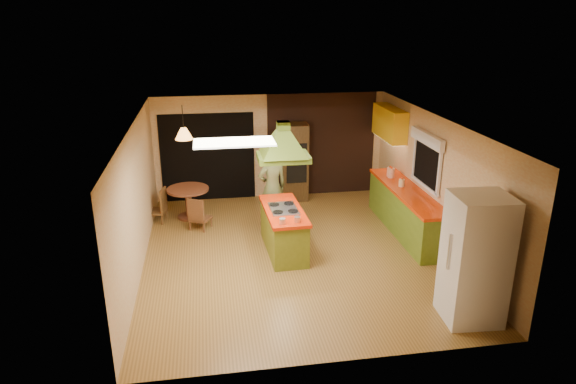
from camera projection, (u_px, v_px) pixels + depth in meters
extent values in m
plane|color=olive|center=(293.00, 253.00, 9.72)|extent=(6.50, 6.50, 0.00)
plane|color=beige|center=(270.00, 146.00, 12.33)|extent=(5.50, 0.00, 5.50)
plane|color=beige|center=(338.00, 277.00, 6.28)|extent=(5.50, 0.00, 5.50)
plane|color=beige|center=(137.00, 199.00, 8.89)|extent=(0.00, 6.50, 6.50)
plane|color=beige|center=(436.00, 183.00, 9.72)|extent=(0.00, 6.50, 6.50)
plane|color=silver|center=(294.00, 123.00, 8.89)|extent=(6.50, 6.50, 0.00)
cube|color=#381E14|center=(321.00, 145.00, 12.50)|extent=(2.64, 0.03, 2.50)
cube|color=black|center=(208.00, 157.00, 12.15)|extent=(2.20, 0.03, 2.10)
cube|color=olive|center=(406.00, 212.00, 10.50)|extent=(0.58, 3.00, 0.86)
cube|color=#E53807|center=(408.00, 191.00, 10.35)|extent=(0.62, 3.05, 0.06)
cube|color=yellow|center=(390.00, 123.00, 11.50)|extent=(0.34, 1.40, 0.70)
cube|color=black|center=(427.00, 162.00, 9.98)|extent=(0.03, 1.16, 0.96)
cube|color=white|center=(427.00, 138.00, 9.82)|extent=(0.10, 1.35, 0.22)
cube|color=white|center=(234.00, 142.00, 7.61)|extent=(1.20, 0.60, 0.03)
cube|color=olive|center=(284.00, 232.00, 9.67)|extent=(0.69, 1.65, 0.80)
cube|color=red|center=(284.00, 210.00, 9.53)|extent=(0.75, 1.73, 0.06)
cube|color=silver|center=(284.00, 209.00, 9.51)|extent=(0.52, 0.73, 0.02)
cube|color=#4D6419|center=(283.00, 157.00, 9.19)|extent=(0.93, 0.67, 0.11)
pyramid|color=#4D6419|center=(283.00, 130.00, 9.02)|extent=(0.93, 0.67, 0.45)
cube|color=#4D6419|center=(283.00, 126.00, 8.99)|extent=(0.22, 0.22, 0.14)
imported|color=brown|center=(272.00, 187.00, 10.62)|extent=(0.74, 0.59, 1.75)
cube|color=white|center=(475.00, 259.00, 7.35)|extent=(0.84, 0.80, 1.93)
cube|color=#4C3418|center=(294.00, 162.00, 12.24)|extent=(0.63, 0.61, 1.85)
cube|color=black|center=(297.00, 153.00, 11.86)|extent=(0.48, 0.04, 0.45)
cube|color=black|center=(297.00, 174.00, 12.03)|extent=(0.48, 0.04, 0.45)
cylinder|color=brown|center=(188.00, 189.00, 11.15)|extent=(0.91, 0.91, 0.05)
cylinder|color=brown|center=(189.00, 203.00, 11.26)|extent=(0.14, 0.14, 0.64)
cylinder|color=brown|center=(190.00, 216.00, 11.37)|extent=(0.51, 0.51, 0.05)
cone|color=#FF9E3F|center=(184.00, 134.00, 10.74)|extent=(0.49, 0.49, 0.24)
cylinder|color=#FFE6CD|center=(390.00, 172.00, 11.16)|extent=(0.18, 0.18, 0.20)
cylinder|color=#FDE6CB|center=(391.00, 173.00, 11.08)|extent=(0.19, 0.19, 0.20)
cylinder|color=#FFF3CD|center=(402.00, 183.00, 10.52)|extent=(0.14, 0.14, 0.15)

